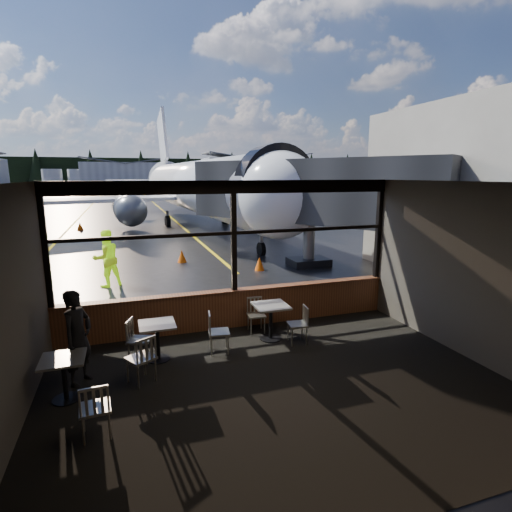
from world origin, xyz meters
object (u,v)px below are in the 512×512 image
chair_near_e (297,325)px  cone_nose (182,256)px  cafe_table_mid (158,342)px  jet_bridge (286,205)px  cafe_table_near (271,322)px  chair_near_w (219,333)px  chair_left_s (95,409)px  passenger (78,338)px  cafe_table_left (65,379)px  chair_near_n (256,315)px  cone_extra (259,264)px  ground_crew (106,258)px  cone_wing (80,226)px  chair_mid_w (140,340)px  airliner (198,152)px  chair_mid_s (141,359)px

chair_near_e → cone_nose: bearing=15.1°
cafe_table_mid → chair_near_e: size_ratio=0.91×
jet_bridge → cafe_table_near: (-3.04, -6.50, -2.08)m
cafe_table_mid → chair_near_w: bearing=-2.7°
cafe_table_mid → cafe_table_near: bearing=5.6°
chair_left_s → passenger: passenger is taller
cafe_table_left → chair_near_n: bearing=24.3°
cafe_table_left → cone_extra: (5.94, 7.57, -0.11)m
cone_extra → jet_bridge: bearing=9.0°
cafe_table_left → ground_crew: ground_crew is taller
chair_near_n → cone_wing: (-5.57, 20.32, -0.13)m
cafe_table_left → chair_mid_w: bearing=40.8°
cone_extra → cone_wing: bearing=117.8°
cafe_table_near → jet_bridge: bearing=64.9°
cafe_table_left → passenger: (0.19, 0.53, 0.48)m
airliner → cone_extra: airliner is taller
chair_near_n → ground_crew: size_ratio=0.44×
jet_bridge → cafe_table_left: jet_bridge is taller
cafe_table_left → passenger: 0.74m
cafe_table_near → cone_extra: bearing=73.3°
airliner → chair_left_s: (-5.74, -22.71, -4.71)m
passenger → cone_wing: passenger is taller
cafe_table_mid → passenger: passenger is taller
cafe_table_left → chair_left_s: chair_left_s is taller
cafe_table_left → ground_crew: 7.09m
chair_mid_w → ground_crew: (-0.77, 5.99, 0.50)m
airliner → chair_near_n: (-2.40, -19.82, -4.73)m
cafe_table_left → cone_nose: 10.48m
cone_nose → cone_wing: (-5.01, 12.12, 0.02)m
cafe_table_mid → chair_near_w: chair_near_w is taller
jet_bridge → cafe_table_left: size_ratio=15.43×
chair_mid_w → cone_wing: chair_mid_w is taller
cone_extra → airliner: bearing=88.7°
airliner → cafe_table_left: bearing=-109.9°
chair_near_w → chair_mid_s: bearing=-55.9°
cafe_table_near → ground_crew: size_ratio=0.43×
ground_crew → cone_extra: size_ratio=3.57×
chair_near_w → cone_wing: bearing=-159.2°
airliner → chair_near_e: (-1.75, -20.68, -4.72)m
jet_bridge → chair_near_n: bearing=-118.2°
chair_near_e → chair_mid_s: size_ratio=0.93×
airliner → cone_nose: 12.95m
chair_near_e → cafe_table_mid: bearing=95.0°
chair_near_e → passenger: (-4.33, -0.36, 0.43)m
airliner → cafe_table_near: bearing=-99.9°
chair_near_n → cafe_table_near: bearing=114.7°
cone_nose → chair_mid_w: bearing=-103.2°
jet_bridge → cone_extra: jet_bridge is taller
cafe_table_left → chair_mid_w: (1.22, 1.06, 0.07)m
cafe_table_near → cone_wing: bearing=105.4°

